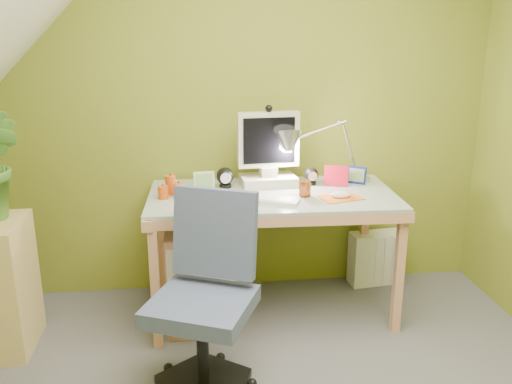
{
  "coord_description": "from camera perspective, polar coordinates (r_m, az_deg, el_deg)",
  "views": [
    {
      "loc": [
        -0.34,
        -1.87,
        1.72
      ],
      "look_at": [
        0.0,
        1.0,
        0.85
      ],
      "focal_mm": 38.0,
      "sensor_mm": 36.0,
      "label": 1
    }
  ],
  "objects": [
    {
      "name": "mousepad",
      "position": [
        3.17,
        8.9,
        -0.58
      ],
      "size": [
        0.26,
        0.22,
        0.01
      ],
      "primitive_type": "cube",
      "rotation": [
        0.0,
        0.0,
        0.26
      ],
      "color": "orange",
      "rests_on": "desk"
    },
    {
      "name": "amber_tumbler",
      "position": [
        3.17,
        5.17,
        0.34
      ],
      "size": [
        0.08,
        0.08,
        0.09
      ],
      "primitive_type": "cylinder",
      "rotation": [
        0.0,
        0.0,
        0.07
      ],
      "color": "#8D3D14",
      "rests_on": "desk"
    },
    {
      "name": "task_chair",
      "position": [
        2.64,
        -5.79,
        -11.6
      ],
      "size": [
        0.69,
        0.69,
        0.95
      ],
      "primitive_type": null,
      "rotation": [
        0.0,
        0.0,
        -0.41
      ],
      "color": "#3F4A68",
      "rests_on": "floor"
    },
    {
      "name": "desk_lamp",
      "position": [
        3.42,
        8.84,
        5.71
      ],
      "size": [
        0.58,
        0.34,
        0.59
      ],
      "primitive_type": null,
      "rotation": [
        0.0,
        0.0,
        0.2
      ],
      "color": "silver",
      "rests_on": "desk"
    },
    {
      "name": "monitor",
      "position": [
        3.34,
        1.31,
        4.96
      ],
      "size": [
        0.39,
        0.24,
        0.51
      ],
      "primitive_type": null,
      "rotation": [
        0.0,
        0.0,
        0.08
      ],
      "color": "beige",
      "rests_on": "desk"
    },
    {
      "name": "desk",
      "position": [
        3.36,
        1.67,
        -6.54
      ],
      "size": [
        1.49,
        0.78,
        0.78
      ],
      "primitive_type": null,
      "rotation": [
        0.0,
        0.0,
        -0.03
      ],
      "color": "tan",
      "rests_on": "floor"
    },
    {
      "name": "speaker_left",
      "position": [
        3.34,
        -3.26,
        1.55
      ],
      "size": [
        0.13,
        0.13,
        0.13
      ],
      "primitive_type": null,
      "rotation": [
        0.0,
        0.0,
        0.24
      ],
      "color": "black",
      "rests_on": "desk"
    },
    {
      "name": "side_ledge",
      "position": [
        3.31,
        -25.06,
        -8.97
      ],
      "size": [
        0.28,
        0.43,
        0.75
      ],
      "primitive_type": "cube",
      "color": "tan",
      "rests_on": "floor"
    },
    {
      "name": "photo_frame_blue",
      "position": [
        3.49,
        10.49,
        1.8
      ],
      "size": [
        0.12,
        0.09,
        0.11
      ],
      "primitive_type": "cube",
      "rotation": [
        0.0,
        0.0,
        -0.59
      ],
      "color": "navy",
      "rests_on": "desk"
    },
    {
      "name": "photo_frame_red",
      "position": [
        3.41,
        8.44,
        1.72
      ],
      "size": [
        0.15,
        0.06,
        0.13
      ],
      "primitive_type": "cube",
      "rotation": [
        0.0,
        0.0,
        -0.29
      ],
      "color": "red",
      "rests_on": "desk"
    },
    {
      "name": "keyboard",
      "position": [
        3.08,
        0.64,
        -0.76
      ],
      "size": [
        0.44,
        0.27,
        0.02
      ],
      "primitive_type": "cube",
      "rotation": [
        0.0,
        0.0,
        -0.37
      ],
      "color": "silver",
      "rests_on": "desk"
    },
    {
      "name": "photo_frame_green",
      "position": [
        3.31,
        -5.48,
        1.23
      ],
      "size": [
        0.13,
        0.03,
        0.11
      ],
      "primitive_type": "cube",
      "rotation": [
        0.0,
        0.0,
        0.09
      ],
      "color": "#A7C486",
      "rests_on": "desk"
    },
    {
      "name": "mouse",
      "position": [
        3.17,
        8.92,
        -0.28
      ],
      "size": [
        0.13,
        0.09,
        0.04
      ],
      "primitive_type": "ellipsoid",
      "rotation": [
        0.0,
        0.0,
        0.13
      ],
      "color": "white",
      "rests_on": "mousepad"
    },
    {
      "name": "candle_cluster",
      "position": [
        3.19,
        -9.01,
        0.53
      ],
      "size": [
        0.16,
        0.15,
        0.12
      ],
      "primitive_type": null,
      "rotation": [
        0.0,
        0.0,
        0.08
      ],
      "color": "#C64911",
      "rests_on": "desk"
    },
    {
      "name": "radiator",
      "position": [
        3.91,
        12.54,
        -6.78
      ],
      "size": [
        0.39,
        0.19,
        0.37
      ],
      "primitive_type": "cube",
      "rotation": [
        0.0,
        0.0,
        0.1
      ],
      "color": "white",
      "rests_on": "floor"
    },
    {
      "name": "wall_back",
      "position": [
        3.53,
        -1.16,
        8.26
      ],
      "size": [
        3.2,
        0.01,
        2.4
      ],
      "primitive_type": "cube",
      "color": "olive",
      "rests_on": "floor"
    },
    {
      "name": "speaker_right",
      "position": [
        3.41,
        5.83,
        1.66
      ],
      "size": [
        0.1,
        0.1,
        0.11
      ],
      "primitive_type": null,
      "rotation": [
        0.0,
        0.0,
        0.07
      ],
      "color": "black",
      "rests_on": "desk"
    }
  ]
}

